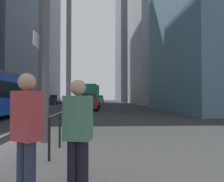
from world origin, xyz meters
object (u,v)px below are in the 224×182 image
at_px(car_oncoming_mid, 55,100).
at_px(pedestrian_waiting, 78,132).
at_px(car_receding_near, 100,99).
at_px(pedestrian_walking, 26,131).
at_px(city_bus_red_distant, 93,96).
at_px(city_bus_red_receding, 91,95).
at_px(car_receding_far, 89,102).
at_px(street_lamp_post, 69,7).

bearing_deg(car_oncoming_mid, pedestrian_waiting, -78.58).
xyz_separation_m(car_receding_near, pedestrian_waiting, (-0.46, -59.42, 0.09)).
xyz_separation_m(car_receding_near, pedestrian_walking, (-1.11, -59.61, 0.14)).
bearing_deg(pedestrian_waiting, pedestrian_walking, -164.15).
distance_m(city_bus_red_distant, pedestrian_waiting, 49.95).
height_order(city_bus_red_distant, pedestrian_walking, city_bus_red_distant).
height_order(city_bus_red_receding, car_oncoming_mid, city_bus_red_receding).
distance_m(car_oncoming_mid, car_receding_far, 23.49).
bearing_deg(car_receding_near, car_receding_far, -92.08).
relative_size(city_bus_red_distant, car_oncoming_mid, 2.35).
bearing_deg(city_bus_red_distant, car_receding_far, -89.24).
relative_size(city_bus_red_distant, pedestrian_waiting, 6.29).
bearing_deg(pedestrian_walking, car_receding_far, 90.53).
distance_m(car_receding_far, pedestrian_waiting, 22.87).
bearing_deg(pedestrian_walking, street_lamp_post, 92.72).
height_order(city_bus_red_receding, car_receding_near, city_bus_red_receding).
bearing_deg(city_bus_red_receding, pedestrian_walking, -89.39).
height_order(city_bus_red_receding, street_lamp_post, street_lamp_post).
bearing_deg(car_receding_near, pedestrian_walking, -91.07).
bearing_deg(pedestrian_waiting, city_bus_red_distant, 91.41).
distance_m(city_bus_red_distant, car_oncoming_mid, 9.36).
bearing_deg(city_bus_red_receding, car_oncoming_mid, 122.16).
bearing_deg(car_oncoming_mid, city_bus_red_receding, -57.84).
height_order(car_receding_far, pedestrian_walking, car_receding_far).
relative_size(car_receding_near, car_receding_far, 0.98).
bearing_deg(city_bus_red_receding, city_bus_red_distant, 90.73).
height_order(city_bus_red_receding, pedestrian_waiting, city_bus_red_receding).
distance_m(city_bus_red_receding, pedestrian_walking, 32.25).
distance_m(city_bus_red_receding, car_receding_near, 27.42).
height_order(city_bus_red_receding, pedestrian_walking, city_bus_red_receding).
relative_size(car_receding_near, pedestrian_walking, 2.38).
bearing_deg(city_bus_red_distant, pedestrian_walking, -89.34).
bearing_deg(pedestrian_waiting, car_receding_near, 89.56).
xyz_separation_m(car_receding_far, street_lamp_post, (-0.09, -16.72, 4.29)).
bearing_deg(city_bus_red_distant, car_oncoming_mid, -147.11).
xyz_separation_m(city_bus_red_receding, car_receding_near, (1.46, 27.37, -0.85)).
xyz_separation_m(car_receding_far, pedestrian_waiting, (0.87, -22.85, 0.09)).
relative_size(city_bus_red_receding, pedestrian_walking, 6.25).
bearing_deg(street_lamp_post, car_receding_near, 88.48).
distance_m(car_receding_near, pedestrian_waiting, 59.42).
bearing_deg(pedestrian_walking, city_bus_red_receding, 90.61).
xyz_separation_m(city_bus_red_receding, car_receding_far, (0.13, -9.20, -0.85)).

